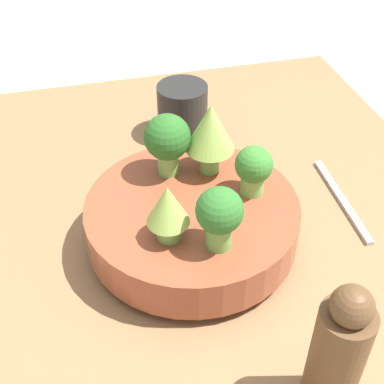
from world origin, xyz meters
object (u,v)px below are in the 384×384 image
bowl (192,221)px  cup (182,110)px  pepper_mill (338,354)px  fork (342,200)px

bowl → cup: size_ratio=3.06×
bowl → cup: bearing=-11.0°
pepper_mill → fork: 0.32m
fork → bowl: bearing=96.8°
pepper_mill → cup: bearing=2.8°
bowl → pepper_mill: size_ratio=1.62×
pepper_mill → fork: bearing=-29.7°
pepper_mill → fork: pepper_mill is taller
cup → pepper_mill: 0.51m
bowl → cup: (0.26, -0.05, 0.00)m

